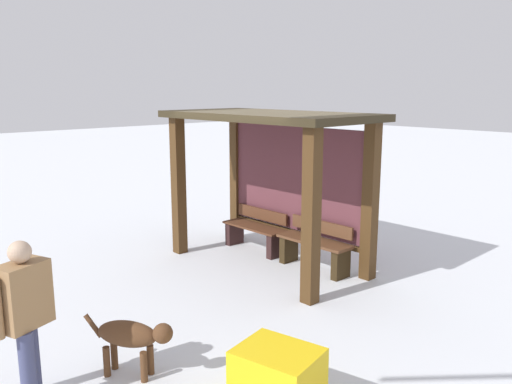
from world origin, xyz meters
TOP-DOWN VIEW (x-y plane):
  - ground_plane at (0.00, 0.00)m, footprint 60.00×60.00m
  - bus_shelter at (0.00, 0.19)m, footprint 3.45×1.77m
  - bench_left_inside at (-0.69, 0.39)m, footprint 1.28×0.41m
  - bench_center_inside at (0.69, 0.39)m, footprint 1.28×0.39m
  - person_walking at (1.24, -4.24)m, footprint 0.41×0.62m
  - dog at (1.50, -3.34)m, footprint 0.84×0.58m
  - grit_bin at (2.94, -2.75)m, footprint 0.80×0.70m

SIDE VIEW (x-z plane):
  - ground_plane at x=0.00m, z-range 0.00..0.00m
  - grit_bin at x=2.94m, z-range 0.00..0.62m
  - bench_left_inside at x=-0.69m, z-range -0.03..0.70m
  - bench_center_inside at x=0.69m, z-range -0.02..0.75m
  - dog at x=1.50m, z-range 0.12..0.72m
  - person_walking at x=1.24m, z-range 0.13..1.67m
  - bus_shelter at x=0.00m, z-range 0.57..3.05m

